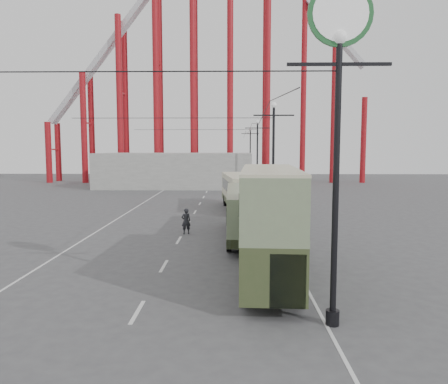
{
  "coord_description": "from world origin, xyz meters",
  "views": [
    {
      "loc": [
        2.32,
        -16.76,
        5.74
      ],
      "look_at": [
        1.82,
        10.36,
        3.0
      ],
      "focal_mm": 35.0,
      "sensor_mm": 36.0,
      "label": 1
    }
  ],
  "objects_px": {
    "lamp_post_near": "(339,79)",
    "single_decker_cream": "(241,190)",
    "double_decker_bus": "(269,219)",
    "single_decker_green": "(247,211)",
    "pedestrian": "(186,221)"
  },
  "relations": [
    {
      "from": "double_decker_bus",
      "to": "single_decker_cream",
      "type": "relative_size",
      "value": 0.86
    },
    {
      "from": "single_decker_green",
      "to": "single_decker_cream",
      "type": "xyz_separation_m",
      "value": [
        -0.16,
        12.93,
        0.08
      ]
    },
    {
      "from": "single_decker_cream",
      "to": "pedestrian",
      "type": "xyz_separation_m",
      "value": [
        -3.88,
        -11.64,
        -0.97
      ]
    },
    {
      "from": "double_decker_bus",
      "to": "single_decker_green",
      "type": "bearing_deg",
      "value": 96.89
    },
    {
      "from": "double_decker_bus",
      "to": "pedestrian",
      "type": "bearing_deg",
      "value": 117.18
    },
    {
      "from": "pedestrian",
      "to": "lamp_post_near",
      "type": "bearing_deg",
      "value": 95.46
    },
    {
      "from": "lamp_post_near",
      "to": "double_decker_bus",
      "type": "relative_size",
      "value": 1.17
    },
    {
      "from": "single_decker_green",
      "to": "pedestrian",
      "type": "height_order",
      "value": "single_decker_green"
    },
    {
      "from": "lamp_post_near",
      "to": "single_decker_cream",
      "type": "bearing_deg",
      "value": 95.29
    },
    {
      "from": "double_decker_bus",
      "to": "single_decker_cream",
      "type": "xyz_separation_m",
      "value": [
        -0.79,
        22.02,
        -0.9
      ]
    },
    {
      "from": "single_decker_cream",
      "to": "lamp_post_near",
      "type": "bearing_deg",
      "value": -90.77
    },
    {
      "from": "double_decker_bus",
      "to": "pedestrian",
      "type": "xyz_separation_m",
      "value": [
        -4.67,
        10.38,
        -1.88
      ]
    },
    {
      "from": "lamp_post_near",
      "to": "single_decker_cream",
      "type": "height_order",
      "value": "lamp_post_near"
    },
    {
      "from": "lamp_post_near",
      "to": "pedestrian",
      "type": "relative_size",
      "value": 6.26
    },
    {
      "from": "single_decker_green",
      "to": "pedestrian",
      "type": "xyz_separation_m",
      "value": [
        -4.04,
        1.29,
        -0.9
      ]
    }
  ]
}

